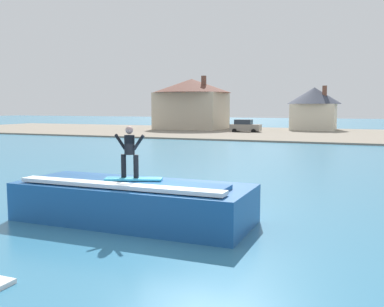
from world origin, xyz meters
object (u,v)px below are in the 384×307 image
object	(u,v)px
car_near_shore	(245,126)
house_small_cottage	(314,107)
wave_crest	(133,201)
surfer	(130,149)
house_with_chimney	(192,101)
surfboard	(134,179)

from	to	relation	value
car_near_shore	house_small_cottage	distance (m)	12.40
wave_crest	house_small_cottage	bearing A→B (deg)	91.03
surfer	car_near_shore	bearing A→B (deg)	100.97
wave_crest	house_small_cottage	distance (m)	55.84
house_with_chimney	house_small_cottage	distance (m)	18.47
wave_crest	car_near_shore	xyz separation A→B (m)	(-9.09, 46.74, 0.30)
surfboard	car_near_shore	bearing A→B (deg)	101.13
surfer	house_with_chimney	distance (m)	54.78
car_near_shore	house_with_chimney	world-z (taller)	house_with_chimney
house_small_cottage	surfer	bearing A→B (deg)	-88.97
surfboard	surfer	xyz separation A→B (m)	(-0.14, 0.01, 0.92)
wave_crest	surfboard	world-z (taller)	surfboard
house_with_chimney	house_small_cottage	xyz separation A→B (m)	(17.89, 4.52, -0.87)
surfer	house_with_chimney	xyz separation A→B (m)	(-18.89, 51.38, 2.17)
wave_crest	car_near_shore	size ratio (longest dim) A/B	1.82
surfer	car_near_shore	distance (m)	47.78
surfboard	house_small_cottage	distance (m)	55.96
car_near_shore	house_small_cottage	world-z (taller)	house_small_cottage
car_near_shore	house_with_chimney	xyz separation A→B (m)	(-9.80, 4.50, 3.55)
house_small_cottage	house_with_chimney	bearing A→B (deg)	-165.81
surfboard	surfer	world-z (taller)	surfer
surfboard	surfer	bearing A→B (deg)	176.13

